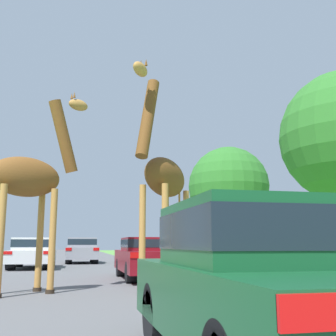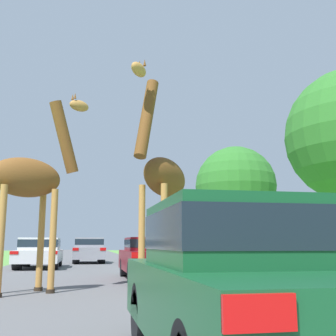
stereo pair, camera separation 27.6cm
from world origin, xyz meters
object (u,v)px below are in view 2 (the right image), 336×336
at_px(car_lead_maroon, 248,281).
at_px(tree_right_cluster, 236,187).
at_px(car_far_ahead, 153,256).
at_px(giraffe_near_road, 163,179).
at_px(giraffe_companion, 31,181).
at_px(car_queue_right, 89,250).
at_px(car_queue_left, 40,252).

relative_size(car_lead_maroon, tree_right_cluster, 0.54).
bearing_deg(tree_right_cluster, car_lead_maroon, -109.93).
bearing_deg(car_far_ahead, giraffe_near_road, -95.33).
height_order(giraffe_companion, tree_right_cluster, tree_right_cluster).
relative_size(giraffe_companion, car_far_ahead, 1.13).
xyz_separation_m(giraffe_companion, car_queue_right, (1.55, 15.95, -1.83)).
distance_m(giraffe_near_road, tree_right_cluster, 17.35).
height_order(car_queue_right, car_far_ahead, car_queue_right).
bearing_deg(giraffe_near_road, giraffe_companion, 28.77).
height_order(car_lead_maroon, car_queue_left, car_lead_maroon).
distance_m(car_queue_left, tree_right_cluster, 12.95).
relative_size(giraffe_near_road, car_lead_maroon, 1.35).
xyz_separation_m(car_queue_left, car_far_ahead, (4.33, -7.36, -0.04)).
xyz_separation_m(giraffe_companion, car_queue_left, (-0.81, 10.83, -1.85)).
bearing_deg(car_lead_maroon, giraffe_near_road, 86.53).
bearing_deg(tree_right_cluster, car_queue_left, -159.32).
distance_m(giraffe_companion, car_queue_right, 16.13).
relative_size(car_far_ahead, tree_right_cluster, 0.61).
height_order(car_lead_maroon, car_far_ahead, car_lead_maroon).
bearing_deg(car_lead_maroon, giraffe_companion, 112.48).
height_order(car_lead_maroon, car_queue_right, car_queue_right).
bearing_deg(car_far_ahead, giraffe_companion, -135.38).
bearing_deg(giraffe_companion, tree_right_cluster, 114.11).
relative_size(car_queue_left, car_far_ahead, 1.05).
distance_m(giraffe_near_road, car_queue_left, 11.99).
relative_size(giraffe_companion, car_queue_right, 1.23).
height_order(car_queue_left, car_far_ahead, car_queue_left).
xyz_separation_m(car_queue_right, car_queue_left, (-2.36, -5.12, -0.03)).
distance_m(giraffe_near_road, car_queue_right, 16.46).
relative_size(car_queue_right, car_far_ahead, 0.91).
xyz_separation_m(giraffe_companion, tree_right_cluster, (10.72, 15.18, 2.15)).
xyz_separation_m(car_lead_maroon, tree_right_cluster, (7.94, 21.90, 3.97)).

